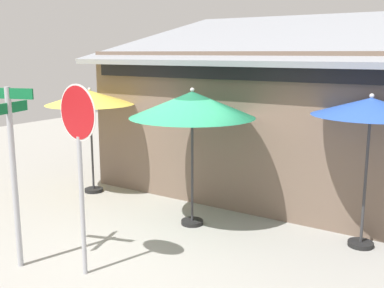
{
  "coord_description": "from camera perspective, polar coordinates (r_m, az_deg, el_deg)",
  "views": [
    {
      "loc": [
        4.9,
        -6.19,
        3.36
      ],
      "look_at": [
        0.04,
        1.2,
        1.6
      ],
      "focal_mm": 43.14,
      "sensor_mm": 36.0,
      "label": 1
    }
  ],
  "objects": [
    {
      "name": "ground_plane",
      "position": [
        8.6,
        -4.75,
        -12.15
      ],
      "size": [
        28.0,
        28.0,
        0.1
      ],
      "primitive_type": "cube",
      "color": "#9E9B93"
    },
    {
      "name": "cafe_building",
      "position": [
        12.19,
        10.1,
        3.65
      ],
      "size": [
        7.75,
        6.06,
        4.48
      ],
      "color": "#705B4C",
      "rests_on": "ground"
    },
    {
      "name": "street_sign_post",
      "position": [
        7.58,
        -21.34,
        -1.68
      ],
      "size": [
        0.9,
        0.84,
        2.86
      ],
      "color": "#A8AAB2",
      "rests_on": "ground"
    },
    {
      "name": "stop_sign",
      "position": [
        6.93,
        -13.79,
        0.16
      ],
      "size": [
        0.83,
        0.12,
        2.92
      ],
      "color": "#A8AAB2",
      "rests_on": "ground"
    },
    {
      "name": "patio_umbrella_mustard_left",
      "position": [
        11.2,
        -12.52,
        5.49
      ],
      "size": [
        2.09,
        2.09,
        2.55
      ],
      "color": "black",
      "rests_on": "ground"
    },
    {
      "name": "patio_umbrella_forest_green_center",
      "position": [
        8.75,
        0.02,
        4.81
      ],
      "size": [
        2.41,
        2.41,
        2.71
      ],
      "color": "black",
      "rests_on": "ground"
    },
    {
      "name": "patio_umbrella_royal_blue_right",
      "position": [
        8.25,
        21.24,
        4.06
      ],
      "size": [
        1.96,
        1.96,
        2.7
      ],
      "color": "black",
      "rests_on": "ground"
    }
  ]
}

